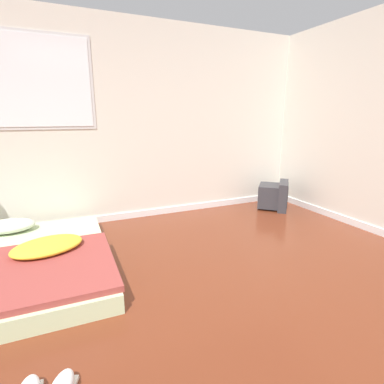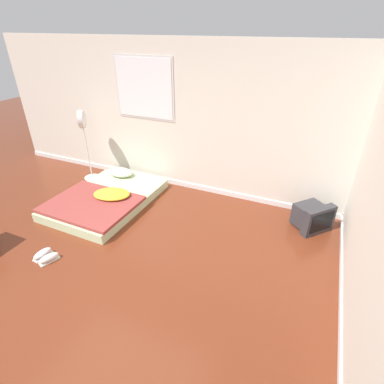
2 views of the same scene
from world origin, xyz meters
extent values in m
plane|color=maroon|center=(0.00, 0.00, 0.00)|extent=(20.00, 20.00, 0.00)
cube|color=silver|center=(0.00, 2.84, 1.30)|extent=(7.96, 0.06, 2.60)
cube|color=white|center=(0.00, 2.80, 0.04)|extent=(7.96, 0.02, 0.09)
cube|color=silver|center=(-0.77, 2.80, 1.78)|extent=(1.16, 0.01, 1.07)
cube|color=white|center=(-0.77, 2.80, 1.78)|extent=(1.09, 0.01, 1.00)
cube|color=beige|center=(-1.01, 1.70, 0.08)|extent=(1.41, 1.95, 0.15)
ellipsoid|color=silver|center=(-1.24, 2.45, 0.22)|extent=(0.53, 0.35, 0.14)
cube|color=#993D38|center=(-1.02, 1.34, 0.18)|extent=(1.42, 1.14, 0.05)
ellipsoid|color=yellow|center=(-0.84, 1.65, 0.24)|extent=(0.71, 0.58, 0.11)
cube|color=#333338|center=(2.27, 2.43, 0.20)|extent=(0.50, 0.51, 0.34)
cube|color=#333338|center=(2.42, 2.28, 0.21)|extent=(0.44, 0.47, 0.43)
cube|color=black|center=(2.47, 2.24, 0.22)|extent=(0.29, 0.32, 0.31)
camera|label=1|loc=(-0.66, -1.20, 1.39)|focal=28.00mm
camera|label=2|loc=(2.18, -1.82, 2.76)|focal=28.00mm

